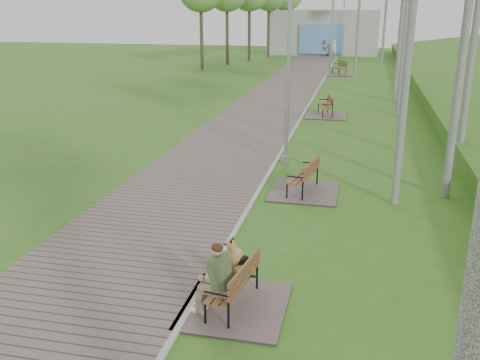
% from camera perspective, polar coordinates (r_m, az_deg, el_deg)
% --- Properties ---
extents(walkway, '(3.50, 67.00, 0.04)m').
position_cam_1_polar(walkway, '(23.84, 2.77, 7.55)').
color(walkway, '#655752').
rests_on(walkway, ground).
extents(kerb, '(0.10, 67.00, 0.05)m').
position_cam_1_polar(kerb, '(23.61, 6.99, 7.34)').
color(kerb, '#999993').
rests_on(kerb, ground).
extents(building_north, '(10.00, 5.20, 4.00)m').
position_cam_1_polar(building_north, '(52.75, 8.92, 15.32)').
color(building_north, '#9E9E99').
rests_on(building_north, ground).
extents(bench_main, '(1.54, 1.71, 1.35)m').
position_cam_1_polar(bench_main, '(8.18, -1.17, -11.27)').
color(bench_main, '#655752').
rests_on(bench_main, ground).
extents(bench_second, '(1.64, 1.82, 1.01)m').
position_cam_1_polar(bench_second, '(13.21, 6.71, -0.55)').
color(bench_second, '#655752').
rests_on(bench_second, ground).
extents(bench_third, '(1.64, 1.83, 1.01)m').
position_cam_1_polar(bench_third, '(22.68, 9.08, 7.22)').
color(bench_third, '#655752').
rests_on(bench_third, ground).
extents(bench_far, '(1.84, 2.04, 1.13)m').
position_cam_1_polar(bench_far, '(36.71, 10.53, 11.29)').
color(bench_far, '#655752').
rests_on(bench_far, ground).
extents(lamp_post_second, '(0.18, 0.18, 4.71)m').
position_cam_1_polar(lamp_post_second, '(15.04, 5.11, 9.70)').
color(lamp_post_second, '#9C9EA3').
rests_on(lamp_post_second, ground).
extents(lamp_post_third, '(0.22, 0.22, 5.82)m').
position_cam_1_polar(lamp_post_third, '(36.35, 9.77, 15.24)').
color(lamp_post_third, '#9C9EA3').
rests_on(lamp_post_third, ground).
extents(lamp_post_far, '(0.21, 0.21, 5.48)m').
position_cam_1_polar(lamp_post_far, '(51.60, 10.95, 15.79)').
color(lamp_post_far, '#9C9EA3').
rests_on(lamp_post_far, ground).
extents(pedestrian_near, '(0.64, 0.55, 1.50)m').
position_cam_1_polar(pedestrian_near, '(49.55, 9.99, 13.65)').
color(pedestrian_near, silver).
rests_on(pedestrian_near, ground).
extents(pedestrian_far, '(0.95, 0.75, 1.90)m').
position_cam_1_polar(pedestrian_far, '(50.38, 8.93, 14.00)').
color(pedestrian_far, gray).
rests_on(pedestrian_far, ground).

